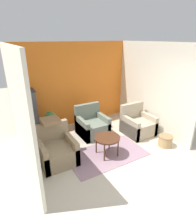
# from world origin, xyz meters

# --- Properties ---
(ground_plane) EXTENTS (20.00, 20.00, 0.00)m
(ground_plane) POSITION_xyz_m (0.00, 0.00, 0.00)
(ground_plane) COLOR beige
(ground_plane) RESTS_ON ground
(wall_back_accent) EXTENTS (4.06, 0.06, 2.78)m
(wall_back_accent) POSITION_xyz_m (0.00, 3.26, 1.39)
(wall_back_accent) COLOR orange
(wall_back_accent) RESTS_ON ground_plane
(wall_left) EXTENTS (0.06, 3.23, 2.78)m
(wall_left) POSITION_xyz_m (-2.00, 1.62, 1.39)
(wall_left) COLOR silver
(wall_left) RESTS_ON ground_plane
(wall_right) EXTENTS (0.06, 3.23, 2.78)m
(wall_right) POSITION_xyz_m (2.00, 1.62, 1.39)
(wall_right) COLOR silver
(wall_right) RESTS_ON ground_plane
(area_rug) EXTENTS (2.05, 1.17, 0.01)m
(area_rug) POSITION_xyz_m (-0.10, 0.97, 0.01)
(area_rug) COLOR gray
(area_rug) RESTS_ON ground_plane
(coffee_table) EXTENTS (0.67, 0.67, 0.52)m
(coffee_table) POSITION_xyz_m (-0.10, 0.97, 0.47)
(coffee_table) COLOR #472819
(coffee_table) RESTS_ON ground_plane
(armchair_left) EXTENTS (0.85, 0.86, 0.93)m
(armchair_left) POSITION_xyz_m (-1.32, 1.36, 0.30)
(armchair_left) COLOR #8E7A5B
(armchair_left) RESTS_ON ground_plane
(armchair_right) EXTENTS (0.85, 0.86, 0.93)m
(armchair_right) POSITION_xyz_m (1.38, 1.50, 0.30)
(armchair_right) COLOR tan
(armchair_right) RESTS_ON ground_plane
(armchair_middle) EXTENTS (0.85, 0.86, 0.93)m
(armchair_middle) POSITION_xyz_m (0.10, 2.17, 0.30)
(armchair_middle) COLOR slate
(armchair_middle) RESTS_ON ground_plane
(birdcage) EXTENTS (0.49, 0.49, 1.51)m
(birdcage) POSITION_xyz_m (-1.63, 2.88, 0.76)
(birdcage) COLOR #353539
(birdcage) RESTS_ON ground_plane
(parrot) EXTENTS (0.14, 0.25, 0.30)m
(parrot) POSITION_xyz_m (-1.63, 2.88, 1.65)
(parrot) COLOR #1E842D
(parrot) RESTS_ON birdcage
(potted_plant) EXTENTS (0.39, 0.36, 0.78)m
(potted_plant) POSITION_xyz_m (-1.05, 2.75, 0.53)
(potted_plant) COLOR brown
(potted_plant) RESTS_ON ground_plane
(wicker_basket) EXTENTS (0.40, 0.40, 0.31)m
(wicker_basket) POSITION_xyz_m (1.57, 0.51, 0.17)
(wicker_basket) COLOR tan
(wicker_basket) RESTS_ON ground_plane
(throw_pillow) EXTENTS (0.43, 0.43, 0.10)m
(throw_pillow) POSITION_xyz_m (-1.32, 1.68, 0.98)
(throw_pillow) COLOR #846647
(throw_pillow) RESTS_ON armchair_left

